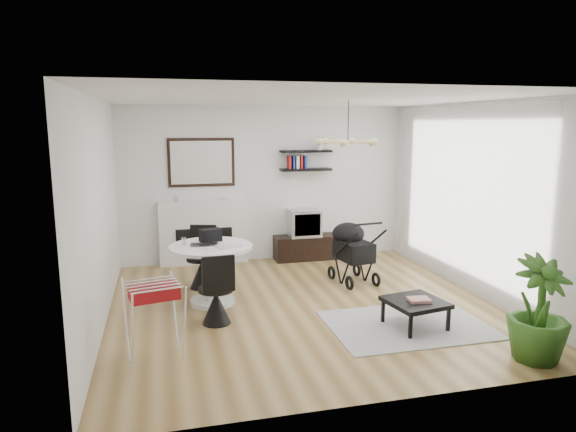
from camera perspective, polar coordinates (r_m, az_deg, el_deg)
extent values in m
plane|color=olive|center=(6.96, 1.69, -9.89)|extent=(5.00, 5.00, 0.00)
plane|color=white|center=(6.54, 1.82, 12.91)|extent=(5.00, 5.00, 0.00)
plane|color=white|center=(9.03, -2.55, 3.57)|extent=(5.00, 0.00, 5.00)
plane|color=white|center=(6.42, -20.27, 0.24)|extent=(0.00, 5.00, 5.00)
plane|color=white|center=(7.68, 20.04, 1.79)|extent=(0.00, 5.00, 5.00)
cube|color=white|center=(7.79, 18.61, 1.99)|extent=(0.04, 3.60, 2.60)
cube|color=white|center=(8.93, -9.34, -1.83)|extent=(1.50, 0.15, 1.10)
cube|color=black|center=(8.89, -9.30, -2.35)|extent=(0.95, 0.06, 0.32)
cube|color=black|center=(8.83, -9.60, 5.90)|extent=(1.12, 0.03, 0.82)
cube|color=white|center=(8.81, -9.59, 5.89)|extent=(1.02, 0.01, 0.72)
cube|color=black|center=(9.04, 1.99, 5.18)|extent=(0.90, 0.25, 0.04)
cube|color=black|center=(9.02, 2.00, 7.20)|extent=(0.90, 0.25, 0.04)
cube|color=black|center=(9.19, 2.07, -3.50)|extent=(1.15, 0.40, 0.43)
cube|color=#BDBEC0|center=(9.08, 1.79, -0.74)|extent=(0.54, 0.48, 0.48)
cube|color=black|center=(8.86, 2.20, -1.01)|extent=(0.46, 0.01, 0.38)
cylinder|color=white|center=(7.09, -8.41, -9.34)|extent=(0.59, 0.59, 0.06)
cylinder|color=white|center=(6.97, -8.49, -6.38)|extent=(0.15, 0.15, 0.70)
cylinder|color=white|center=(6.88, -8.57, -3.41)|extent=(1.10, 1.10, 0.04)
imported|color=black|center=(6.83, -9.28, -3.23)|extent=(0.35, 0.23, 0.03)
cube|color=black|center=(7.09, -8.61, -2.11)|extent=(0.32, 0.24, 0.17)
cube|color=white|center=(6.78, -6.72, -3.34)|extent=(0.36, 0.33, 0.01)
cylinder|color=white|center=(6.99, -11.51, -2.70)|extent=(0.06, 0.06, 0.09)
cylinder|color=black|center=(7.65, -9.61, -4.70)|extent=(0.43, 0.43, 0.05)
cone|color=black|center=(7.71, -9.56, -6.40)|extent=(0.35, 0.35, 0.41)
cube|color=black|center=(7.78, -9.36, -2.58)|extent=(0.39, 0.15, 0.44)
cylinder|color=black|center=(6.29, -8.02, -8.04)|extent=(0.42, 0.42, 0.05)
cone|color=black|center=(6.36, -7.97, -10.01)|extent=(0.35, 0.35, 0.40)
cube|color=black|center=(6.04, -7.73, -6.42)|extent=(0.39, 0.07, 0.43)
cube|color=maroon|center=(5.39, -14.74, -8.11)|extent=(0.52, 0.37, 0.13)
cube|color=black|center=(7.86, 7.32, -3.84)|extent=(0.50, 0.67, 0.29)
ellipsoid|color=black|center=(7.97, 6.70, -1.97)|extent=(0.49, 0.49, 0.35)
cylinder|color=black|center=(7.43, 8.90, -0.88)|extent=(0.45, 0.10, 0.03)
torus|color=black|center=(8.11, 4.85, -6.30)|extent=(0.08, 0.22, 0.22)
torus|color=black|center=(8.32, 7.64, -5.93)|extent=(0.08, 0.22, 0.22)
torus|color=black|center=(7.62, 6.84, -7.42)|extent=(0.08, 0.22, 0.22)
torus|color=black|center=(7.85, 9.75, -6.98)|extent=(0.08, 0.22, 0.22)
cube|color=#A0A0A0|center=(6.47, 13.06, -11.69)|extent=(1.88, 1.36, 0.01)
cube|color=black|center=(6.34, 13.98, -9.28)|extent=(0.73, 0.73, 0.05)
cube|color=black|center=(6.04, 13.45, -11.89)|extent=(0.04, 0.04, 0.27)
cube|color=black|center=(6.37, 17.39, -10.92)|extent=(0.04, 0.04, 0.27)
cube|color=black|center=(6.45, 10.51, -10.34)|extent=(0.04, 0.04, 0.27)
cube|color=black|center=(6.75, 14.34, -9.54)|extent=(0.04, 0.04, 0.27)
cube|color=#B62E2D|center=(6.29, 14.34, -9.01)|extent=(0.27, 0.22, 0.04)
imported|color=#2E5C1A|center=(5.84, 26.11, -9.32)|extent=(0.68, 0.68, 1.08)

